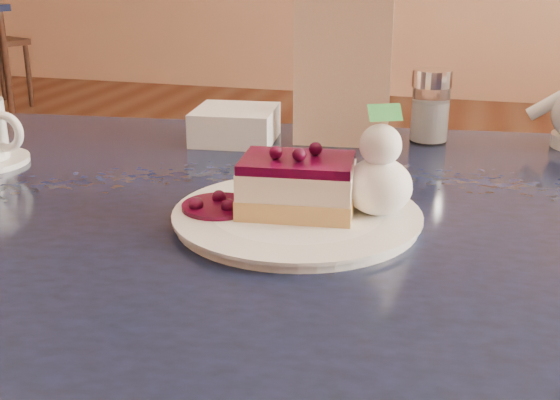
# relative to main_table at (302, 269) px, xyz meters

# --- Properties ---
(main_table) EXTENTS (1.34, 0.97, 0.78)m
(main_table) POSITION_rel_main_table_xyz_m (0.00, 0.00, 0.00)
(main_table) COLOR black
(main_table) RESTS_ON ground
(dessert_plate) EXTENTS (0.27, 0.27, 0.01)m
(dessert_plate) POSITION_rel_main_table_xyz_m (0.01, -0.05, 0.09)
(dessert_plate) COLOR white
(dessert_plate) RESTS_ON main_table
(cheesecake_slice) EXTENTS (0.13, 0.10, 0.06)m
(cheesecake_slice) POSITION_rel_main_table_xyz_m (0.01, -0.05, 0.12)
(cheesecake_slice) COLOR #E4A96D
(cheesecake_slice) RESTS_ON dessert_plate
(whipped_cream) EXTENTS (0.07, 0.07, 0.07)m
(whipped_cream) POSITION_rel_main_table_xyz_m (0.09, -0.03, 0.13)
(whipped_cream) COLOR white
(whipped_cream) RESTS_ON dessert_plate
(berry_sauce) EXTENTS (0.08, 0.08, 0.01)m
(berry_sauce) POSITION_rel_main_table_xyz_m (-0.08, -0.07, 0.10)
(berry_sauce) COLOR black
(berry_sauce) RESTS_ON dessert_plate
(menu_card) EXTENTS (0.15, 0.05, 0.23)m
(menu_card) POSITION_rel_main_table_xyz_m (-0.01, 0.29, 0.20)
(menu_card) COLOR beige
(menu_card) RESTS_ON main_table
(sugar_shaker) EXTENTS (0.06, 0.06, 0.11)m
(sugar_shaker) POSITION_rel_main_table_xyz_m (0.12, 0.34, 0.14)
(sugar_shaker) COLOR white
(sugar_shaker) RESTS_ON main_table
(napkin_stack) EXTENTS (0.14, 0.14, 0.05)m
(napkin_stack) POSITION_rel_main_table_xyz_m (-0.18, 0.27, 0.11)
(napkin_stack) COLOR white
(napkin_stack) RESTS_ON main_table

